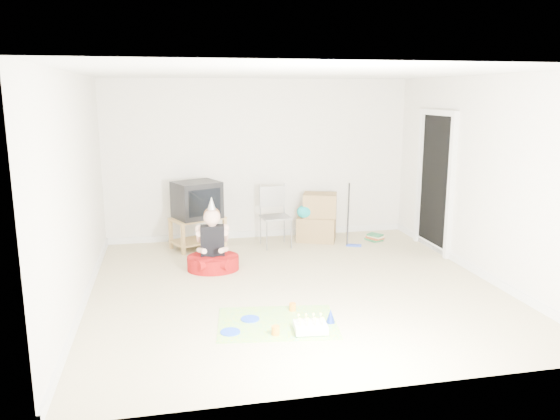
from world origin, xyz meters
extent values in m
plane|color=#C7B88F|center=(0.00, 0.00, 0.00)|extent=(5.00, 5.00, 0.00)
cube|color=black|center=(2.48, 1.20, 1.02)|extent=(0.02, 0.90, 2.05)
cube|color=#A38049|center=(-1.07, 2.01, 0.47)|extent=(0.91, 0.76, 0.03)
cube|color=#A38049|center=(-1.07, 2.01, 0.12)|extent=(0.91, 0.76, 0.03)
cube|color=#A38049|center=(-1.31, 1.67, 0.24)|extent=(0.07, 0.07, 0.49)
cube|color=#A38049|center=(-0.66, 1.96, 0.24)|extent=(0.07, 0.07, 0.49)
cube|color=#A38049|center=(-1.49, 2.06, 0.24)|extent=(0.07, 0.07, 0.49)
cube|color=#A38049|center=(-0.83, 2.35, 0.24)|extent=(0.07, 0.07, 0.49)
cube|color=black|center=(-1.07, 2.01, 0.77)|extent=(0.81, 0.75, 0.56)
cube|color=gray|center=(0.14, 1.85, 0.47)|extent=(0.47, 0.45, 0.03)
cylinder|color=gray|center=(-0.06, 1.83, 0.48)|extent=(0.02, 0.02, 0.97)
cylinder|color=gray|center=(0.33, 1.87, 0.48)|extent=(0.02, 0.02, 0.97)
cube|color=olive|center=(0.86, 2.06, 0.20)|extent=(0.74, 0.66, 0.40)
cube|color=olive|center=(0.92, 2.07, 0.59)|extent=(0.64, 0.57, 0.38)
ellipsoid|color=#0C8B8D|center=(0.65, 2.00, 0.51)|extent=(0.27, 0.19, 0.21)
cube|color=blue|center=(1.34, 1.60, 0.01)|extent=(0.26, 0.17, 0.03)
cylinder|color=black|center=(1.34, 1.60, 0.50)|extent=(0.14, 0.32, 0.95)
cube|color=#267443|center=(1.80, 1.86, 0.01)|extent=(0.27, 0.31, 0.03)
cube|color=#B34B26|center=(1.80, 1.86, 0.04)|extent=(0.28, 0.30, 0.03)
cube|color=beige|center=(1.80, 1.86, 0.07)|extent=(0.28, 0.30, 0.03)
cube|color=#267443|center=(1.80, 1.86, 0.10)|extent=(0.27, 0.28, 0.03)
cylinder|color=#990E0E|center=(-0.94, 0.88, 0.10)|extent=(0.76, 0.76, 0.19)
cube|color=black|center=(-0.94, 0.88, 0.41)|extent=(0.33, 0.21, 0.43)
sphere|color=beige|center=(-0.94, 0.88, 0.73)|extent=(0.24, 0.24, 0.22)
cone|color=silver|center=(-0.94, 0.88, 0.93)|extent=(0.12, 0.12, 0.17)
cube|color=#F63381|center=(-0.43, -1.04, 0.00)|extent=(1.35, 1.06, 0.01)
cube|color=white|center=(-0.15, -1.34, 0.05)|extent=(0.35, 0.29, 0.09)
cube|color=#3BA65A|center=(-0.15, -1.34, 0.01)|extent=(0.35, 0.29, 0.01)
cylinder|color=beige|center=(-0.27, -1.38, 0.13)|extent=(0.01, 0.01, 0.07)
cylinder|color=beige|center=(-0.19, -1.38, 0.13)|extent=(0.01, 0.01, 0.07)
cylinder|color=beige|center=(-0.12, -1.39, 0.13)|extent=(0.01, 0.01, 0.07)
cylinder|color=beige|center=(-0.04, -1.40, 0.13)|extent=(0.01, 0.01, 0.07)
cylinder|color=beige|center=(-0.26, -1.27, 0.13)|extent=(0.01, 0.01, 0.07)
cylinder|color=beige|center=(-0.18, -1.28, 0.13)|extent=(0.01, 0.01, 0.07)
cylinder|color=beige|center=(-0.11, -1.29, 0.13)|extent=(0.01, 0.01, 0.07)
cylinder|color=beige|center=(-0.03, -1.30, 0.13)|extent=(0.01, 0.01, 0.07)
cylinder|color=blue|center=(-0.70, -0.91, 0.01)|extent=(0.25, 0.25, 0.01)
cylinder|color=blue|center=(-0.95, -1.19, 0.01)|extent=(0.23, 0.23, 0.01)
cylinder|color=orange|center=(-0.20, -0.76, 0.05)|extent=(0.10, 0.10, 0.09)
cylinder|color=orange|center=(-0.51, -1.33, 0.05)|extent=(0.08, 0.08, 0.09)
cone|color=#1B39C2|center=(0.12, -1.16, 0.08)|extent=(0.13, 0.13, 0.15)
camera|label=1|loc=(-1.50, -6.30, 2.37)|focal=35.00mm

